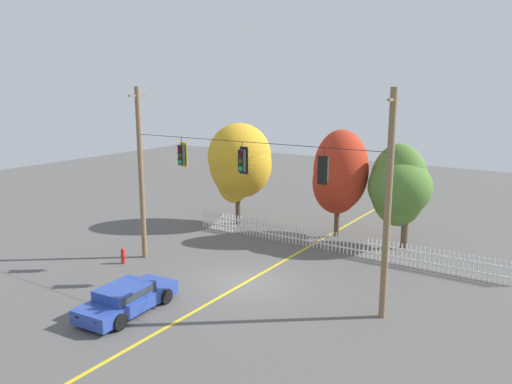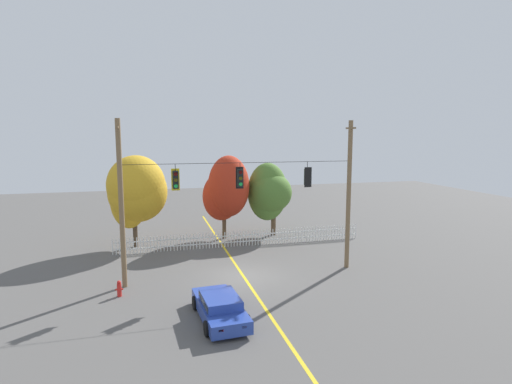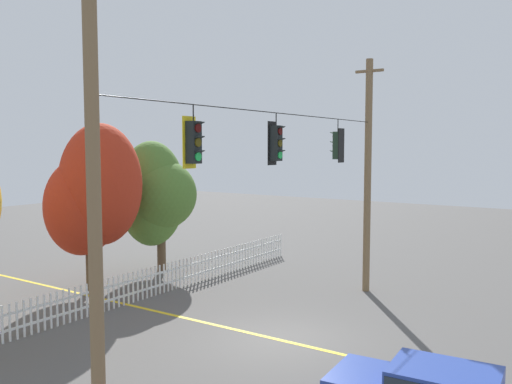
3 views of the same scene
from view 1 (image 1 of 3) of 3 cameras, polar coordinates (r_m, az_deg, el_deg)
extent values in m
plane|color=#565451|center=(23.71, -1.17, -10.15)|extent=(80.00, 80.00, 0.00)
cube|color=gold|center=(23.71, -1.17, -10.15)|extent=(0.16, 36.00, 0.01)
cylinder|color=brown|center=(26.56, -12.83, 1.92)|extent=(0.27, 0.27, 8.87)
cylinder|color=brown|center=(19.60, 14.63, -1.68)|extent=(0.27, 0.27, 8.87)
cube|color=brown|center=(26.19, -13.24, 10.53)|extent=(0.10, 1.10, 0.10)
cube|color=brown|center=(19.08, 15.26, 10.03)|extent=(0.10, 1.10, 0.10)
cylinder|color=black|center=(22.11, -1.24, 5.67)|extent=(12.75, 0.02, 0.02)
cylinder|color=black|center=(24.38, -8.41, 5.69)|extent=(0.03, 0.03, 0.37)
cube|color=yellow|center=(24.55, -8.16, 4.19)|extent=(0.43, 0.02, 1.18)
cube|color=black|center=(24.46, -8.36, 4.16)|extent=(0.30, 0.24, 0.95)
cylinder|color=#410706|center=(24.32, -8.60, 4.86)|extent=(0.20, 0.03, 0.20)
cube|color=black|center=(24.27, -8.68, 5.12)|extent=(0.22, 0.12, 0.06)
cylinder|color=#463B09|center=(24.36, -8.57, 4.12)|extent=(0.20, 0.03, 0.20)
cube|color=black|center=(24.31, -8.65, 4.37)|extent=(0.22, 0.12, 0.06)
cylinder|color=green|center=(24.40, -8.55, 3.38)|extent=(0.20, 0.03, 0.20)
cube|color=black|center=(24.35, -8.63, 3.64)|extent=(0.22, 0.12, 0.06)
cylinder|color=black|center=(22.21, -1.58, 5.25)|extent=(0.03, 0.03, 0.35)
cube|color=black|center=(22.41, -1.38, 3.59)|extent=(0.43, 0.02, 1.22)
cube|color=black|center=(22.30, -1.57, 3.55)|extent=(0.30, 0.24, 0.98)
cylinder|color=#410706|center=(22.15, -1.77, 4.34)|extent=(0.20, 0.03, 0.20)
cube|color=black|center=(22.10, -1.84, 4.63)|extent=(0.22, 0.12, 0.06)
cylinder|color=#463B09|center=(22.19, -1.77, 3.51)|extent=(0.20, 0.03, 0.20)
cube|color=black|center=(22.14, -1.83, 3.79)|extent=(0.22, 0.12, 0.06)
cylinder|color=green|center=(22.24, -1.76, 2.67)|extent=(0.20, 0.03, 0.20)
cube|color=black|center=(22.19, -1.83, 2.95)|extent=(0.22, 0.12, 0.06)
cylinder|color=black|center=(20.24, 7.71, 4.39)|extent=(0.03, 0.03, 0.42)
cube|color=black|center=(20.22, 7.50, 2.45)|extent=(0.43, 0.02, 1.15)
cube|color=#1E3323|center=(20.34, 7.66, 2.49)|extent=(0.30, 0.24, 0.93)
cylinder|color=#410706|center=(20.41, 7.85, 3.40)|extent=(0.20, 0.03, 0.20)
cube|color=#1E3323|center=(20.44, 7.91, 3.74)|extent=(0.22, 0.12, 0.06)
cylinder|color=#463B09|center=(20.46, 7.82, 2.55)|extent=(0.20, 0.03, 0.20)
cube|color=#1E3323|center=(20.48, 7.88, 2.88)|extent=(0.22, 0.12, 0.06)
cylinder|color=green|center=(20.51, 7.80, 1.69)|extent=(0.20, 0.03, 0.20)
cube|color=#1E3323|center=(20.53, 7.86, 2.02)|extent=(0.22, 0.12, 0.06)
cube|color=white|center=(32.65, -5.94, -2.97)|extent=(0.06, 0.04, 1.12)
cube|color=white|center=(32.51, -5.63, -3.03)|extent=(0.06, 0.04, 1.12)
cube|color=white|center=(32.38, -5.32, -3.08)|extent=(0.06, 0.04, 1.12)
cube|color=white|center=(32.24, -5.00, -3.14)|extent=(0.06, 0.04, 1.12)
cube|color=white|center=(32.11, -4.69, -3.20)|extent=(0.06, 0.04, 1.12)
cube|color=white|center=(31.97, -4.37, -3.26)|extent=(0.06, 0.04, 1.12)
cube|color=white|center=(31.84, -4.04, -3.32)|extent=(0.06, 0.04, 1.12)
cube|color=white|center=(31.71, -3.72, -3.38)|extent=(0.06, 0.04, 1.12)
cube|color=white|center=(31.58, -3.39, -3.44)|extent=(0.06, 0.04, 1.12)
cube|color=white|center=(31.45, -3.06, -3.50)|extent=(0.06, 0.04, 1.12)
cube|color=white|center=(31.32, -2.73, -3.56)|extent=(0.06, 0.04, 1.12)
cube|color=white|center=(31.20, -2.39, -3.62)|extent=(0.06, 0.04, 1.12)
cube|color=white|center=(31.07, -2.05, -3.68)|extent=(0.06, 0.04, 1.12)
cube|color=white|center=(30.95, -1.71, -3.75)|extent=(0.06, 0.04, 1.12)
cube|color=white|center=(30.82, -1.37, -3.81)|extent=(0.06, 0.04, 1.12)
cube|color=white|center=(30.70, -1.02, -3.87)|extent=(0.06, 0.04, 1.12)
cube|color=white|center=(30.58, -0.67, -3.93)|extent=(0.06, 0.04, 1.12)
cube|color=white|center=(30.46, -0.32, -4.00)|extent=(0.06, 0.04, 1.12)
cube|color=white|center=(30.34, 0.04, -4.06)|extent=(0.06, 0.04, 1.12)
cube|color=white|center=(30.22, 0.40, -4.13)|extent=(0.06, 0.04, 1.12)
cube|color=white|center=(30.10, 0.76, -4.19)|extent=(0.06, 0.04, 1.12)
cube|color=white|center=(29.99, 1.13, -4.26)|extent=(0.06, 0.04, 1.12)
cube|color=white|center=(29.87, 1.49, -4.32)|extent=(0.06, 0.04, 1.12)
cube|color=white|center=(29.76, 1.86, -4.39)|extent=(0.06, 0.04, 1.12)
cube|color=white|center=(29.65, 2.24, -4.45)|extent=(0.06, 0.04, 1.12)
cube|color=white|center=(29.54, 2.61, -4.52)|extent=(0.06, 0.04, 1.12)
cube|color=white|center=(29.43, 2.99, -4.58)|extent=(0.06, 0.04, 1.12)
cube|color=white|center=(29.32, 3.37, -4.65)|extent=(0.06, 0.04, 1.12)
cube|color=white|center=(29.22, 3.76, -4.72)|extent=(0.06, 0.04, 1.12)
cube|color=white|center=(29.11, 4.14, -4.79)|extent=(0.06, 0.04, 1.12)
cube|color=white|center=(29.01, 4.53, -4.85)|extent=(0.06, 0.04, 1.12)
cube|color=white|center=(28.91, 4.93, -4.92)|extent=(0.06, 0.04, 1.12)
cube|color=white|center=(28.81, 5.32, -4.99)|extent=(0.06, 0.04, 1.12)
cube|color=white|center=(28.71, 5.72, -5.06)|extent=(0.06, 0.04, 1.12)
cube|color=white|center=(28.61, 6.12, -5.13)|extent=(0.06, 0.04, 1.12)
cube|color=white|center=(28.51, 6.53, -5.19)|extent=(0.06, 0.04, 1.12)
cube|color=white|center=(28.42, 6.93, -5.26)|extent=(0.06, 0.04, 1.12)
cube|color=white|center=(28.32, 7.34, -5.33)|extent=(0.06, 0.04, 1.12)
cube|color=white|center=(28.23, 7.76, -5.40)|extent=(0.06, 0.04, 1.12)
cube|color=white|center=(28.14, 8.17, -5.47)|extent=(0.06, 0.04, 1.12)
cube|color=white|center=(28.05, 8.59, -5.54)|extent=(0.06, 0.04, 1.12)
cube|color=white|center=(27.97, 9.01, -5.61)|extent=(0.06, 0.04, 1.12)
cube|color=white|center=(27.88, 9.43, -5.68)|extent=(0.06, 0.04, 1.12)
cube|color=white|center=(27.80, 9.86, -5.75)|extent=(0.06, 0.04, 1.12)
cube|color=white|center=(27.71, 10.29, -5.82)|extent=(0.06, 0.04, 1.12)
cube|color=white|center=(27.63, 10.72, -5.89)|extent=(0.06, 0.04, 1.12)
cube|color=white|center=(27.55, 11.16, -5.96)|extent=(0.06, 0.04, 1.12)
cube|color=white|center=(27.47, 11.59, -6.03)|extent=(0.06, 0.04, 1.12)
cube|color=white|center=(27.40, 12.03, -6.10)|extent=(0.06, 0.04, 1.12)
cube|color=white|center=(27.32, 12.48, -6.17)|extent=(0.06, 0.04, 1.12)
cube|color=white|center=(27.25, 12.92, -6.24)|extent=(0.06, 0.04, 1.12)
cube|color=white|center=(27.18, 13.37, -6.31)|extent=(0.06, 0.04, 1.12)
cube|color=white|center=(27.11, 13.82, -6.38)|extent=(0.06, 0.04, 1.12)
cube|color=white|center=(27.04, 14.27, -6.45)|extent=(0.06, 0.04, 1.12)
cube|color=white|center=(26.97, 14.72, -6.52)|extent=(0.06, 0.04, 1.12)
cube|color=white|center=(26.91, 15.18, -6.59)|extent=(0.06, 0.04, 1.12)
cube|color=white|center=(26.85, 15.64, -6.66)|extent=(0.06, 0.04, 1.12)
cube|color=white|center=(26.79, 16.10, -6.73)|extent=(0.06, 0.04, 1.12)
cube|color=white|center=(26.73, 16.56, -6.80)|extent=(0.06, 0.04, 1.12)
cube|color=white|center=(26.67, 17.03, -6.87)|extent=(0.06, 0.04, 1.12)
cube|color=white|center=(26.61, 17.50, -6.94)|extent=(0.06, 0.04, 1.12)
cube|color=white|center=(26.56, 17.97, -7.01)|extent=(0.06, 0.04, 1.12)
cube|color=white|center=(26.51, 18.44, -7.08)|extent=(0.06, 0.04, 1.12)
cube|color=white|center=(26.46, 18.91, -7.15)|extent=(0.06, 0.04, 1.12)
cube|color=white|center=(26.41, 19.39, -7.22)|extent=(0.06, 0.04, 1.12)
cube|color=white|center=(26.36, 19.86, -7.29)|extent=(0.06, 0.04, 1.12)
cube|color=white|center=(26.32, 20.34, -7.36)|extent=(0.06, 0.04, 1.12)
cube|color=white|center=(26.27, 20.83, -7.43)|extent=(0.06, 0.04, 1.12)
cube|color=white|center=(26.23, 21.31, -7.49)|extent=(0.06, 0.04, 1.12)
cube|color=white|center=(26.19, 21.79, -7.56)|extent=(0.06, 0.04, 1.12)
cube|color=white|center=(26.16, 22.28, -7.63)|extent=(0.06, 0.04, 1.12)
cube|color=white|center=(26.12, 22.77, -7.69)|extent=(0.06, 0.04, 1.12)
cube|color=white|center=(26.09, 23.25, -7.76)|extent=(0.06, 0.04, 1.12)
cube|color=white|center=(26.06, 23.75, -7.83)|extent=(0.06, 0.04, 1.12)
cube|color=white|center=(26.03, 24.24, -7.89)|extent=(0.06, 0.04, 1.12)
cube|color=white|center=(26.00, 24.73, -7.96)|extent=(0.06, 0.04, 1.12)
cube|color=white|center=(25.97, 25.22, -8.02)|extent=(0.06, 0.04, 1.12)
cube|color=white|center=(25.95, 25.72, -8.09)|extent=(0.06, 0.04, 1.12)
cube|color=white|center=(25.93, 26.22, -8.15)|extent=(0.06, 0.04, 1.12)
cube|color=white|center=(25.91, 26.71, -8.21)|extent=(0.06, 0.04, 1.12)
cube|color=white|center=(28.15, 8.60, -5.96)|extent=(18.02, 0.03, 0.08)
cube|color=white|center=(28.01, 8.63, -5.05)|extent=(18.02, 0.03, 0.08)
cylinder|color=#473828|center=(33.06, -2.05, -1.73)|extent=(0.33, 0.33, 2.23)
ellipsoid|color=gold|center=(32.82, -2.53, 2.34)|extent=(2.60, 2.38, 4.17)
ellipsoid|color=gold|center=(32.24, -1.79, 3.18)|extent=(4.14, 3.67, 4.33)
ellipsoid|color=gold|center=(32.25, -1.87, 4.03)|extent=(4.07, 4.01, 4.25)
cylinder|color=brown|center=(30.54, 9.09, -3.04)|extent=(0.31, 0.31, 2.21)
ellipsoid|color=#B22D19|center=(30.28, 9.09, 1.07)|extent=(2.93, 2.64, 3.75)
ellipsoid|color=#B22D19|center=(29.45, 9.55, 2.43)|extent=(3.16, 3.10, 4.69)
cylinder|color=brown|center=(29.31, 16.41, -4.12)|extent=(0.39, 0.39, 2.11)
ellipsoid|color=#4C752D|center=(28.92, 15.78, 0.75)|extent=(3.21, 2.67, 4.62)
ellipsoid|color=#4C752D|center=(28.66, 15.90, 0.55)|extent=(3.47, 3.28, 3.18)
cube|color=#28429E|center=(21.35, -14.24, -11.81)|extent=(2.00, 4.45, 0.55)
cube|color=#28429E|center=(21.06, -14.60, -10.73)|extent=(1.64, 2.18, 0.42)
cube|color=#232D38|center=(21.06, -14.60, -10.73)|extent=(1.67, 2.10, 0.27)
cylinder|color=black|center=(22.84, -13.46, -10.52)|extent=(0.22, 0.65, 0.64)
cylinder|color=black|center=(21.79, -10.09, -11.49)|extent=(0.22, 0.65, 0.64)
cylinder|color=black|center=(21.12, -18.51, -12.73)|extent=(0.22, 0.65, 0.64)
cylinder|color=black|center=(19.99, -15.11, -13.97)|extent=(0.22, 0.65, 0.64)
cube|color=white|center=(23.07, -11.41, -9.57)|extent=(0.20, 0.05, 0.10)
cube|color=white|center=(22.50, -9.57, -10.06)|extent=(0.20, 0.05, 0.10)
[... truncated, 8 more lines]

